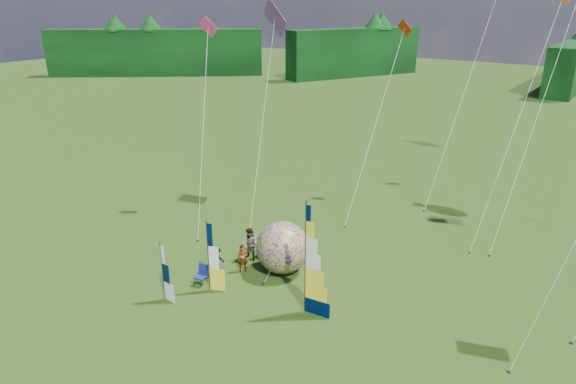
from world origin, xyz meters
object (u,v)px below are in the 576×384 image
Objects in this scene: side_banner_far at (163,272)px; camp_chair at (201,275)px; bol_inflatable at (283,248)px; kite_whale at (549,75)px; spectator_b at (250,244)px; spectator_a at (243,258)px; spectator_c at (216,261)px; feather_banner_main at (305,260)px; side_banner_left at (208,257)px; spectator_d at (269,242)px.

side_banner_far is 2.23m from camp_chair.
bol_inflatable is (3.05, 5.52, -0.07)m from side_banner_far.
spectator_b is at bearing -139.49° from kite_whale.
bol_inflatable is at bearing -133.62° from kite_whale.
side_banner_far is 4.53m from spectator_a.
spectator_c is at bearing -136.16° from kite_whale.
bol_inflatable is at bearing 134.79° from feather_banner_main.
feather_banner_main reaches higher than side_banner_left.
spectator_b is at bearing 82.52° from side_banner_far.
spectator_a is 0.93× the size of spectator_c.
spectator_b is at bearing 148.72° from feather_banner_main.
spectator_c reaches higher than spectator_a.
spectator_d is 0.09× the size of kite_whale.
bol_inflatable reaches higher than spectator_c.
bol_inflatable is 2.00m from spectator_d.
camp_chair is at bearing -165.08° from spectator_c.
bol_inflatable is 2.21m from spectator_a.
side_banner_left is 4.70m from spectator_d.
spectator_b is 1.78× the size of camp_chair.
side_banner_left is 1.93× the size of spectator_b.
spectator_d is (0.19, 4.59, -0.98)m from side_banner_left.
kite_whale is at bearing 49.42° from camp_chair.
kite_whale is (12.09, 19.67, 7.98)m from side_banner_far.
kite_whale is at bearing 35.98° from side_banner_left.
camp_chair is (0.48, 1.97, -0.94)m from side_banner_far.
spectator_c is at bearing 98.39° from side_banner_left.
spectator_a is 2.22m from spectator_d.
spectator_b is 19.99m from kite_whale.
spectator_b is 0.10× the size of kite_whale.
bol_inflatable is at bearing -161.00° from spectator_d.
spectator_d is at bearing 46.56° from spectator_a.
feather_banner_main is at bearing -38.81° from bol_inflatable.
side_banner_far is at bearing -159.69° from feather_banner_main.
side_banner_left is 4.09m from bol_inflatable.
camp_chair is at bearing -152.38° from spectator_a.
spectator_d is at bearing -2.00° from spectator_c.
feather_banner_main is 18.90m from kite_whale.
spectator_b is at bearing 73.00° from side_banner_left.
bol_inflatable reaches higher than spectator_b.
spectator_b is (-0.35, 3.61, -0.88)m from side_banner_left.
spectator_a is 0.81× the size of spectator_b.
spectator_a is at bearing 73.87° from side_banner_far.
side_banner_left is 2.27m from side_banner_far.
spectator_c is 0.97× the size of spectator_d.
bol_inflatable is at bearing -1.31° from spectator_b.
spectator_d is (-4.71, 3.42, -1.84)m from feather_banner_main.
side_banner_left is at bearing -12.91° from camp_chair.
spectator_d is 1.59× the size of camp_chair.
side_banner_far is 6.66m from spectator_d.
side_banner_far is at bearing -132.62° from kite_whale.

